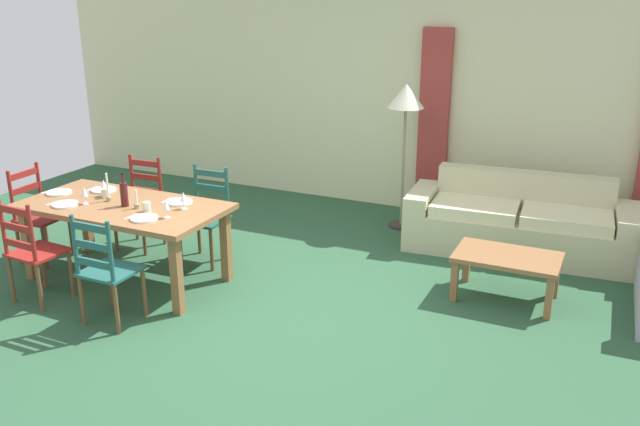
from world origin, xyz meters
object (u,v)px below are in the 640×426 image
at_px(wine_bottle, 124,194).
at_px(coffee_cup_secondary, 105,193).
at_px(dining_table, 124,213).
at_px(standing_lamp, 406,105).
at_px(wine_glass_far_right, 183,197).
at_px(dining_chair_near_left, 32,251).
at_px(couch, 519,224).
at_px(dining_chair_near_right, 106,270).
at_px(wine_glass_near_right, 166,206).
at_px(coffee_cup_primary, 147,207).
at_px(dining_chair_head_west, 38,214).
at_px(dining_chair_far_left, 141,203).
at_px(coffee_table, 507,262).
at_px(wine_glass_near_left, 84,192).
at_px(dining_chair_far_right, 206,215).
at_px(wine_glass_far_left, 104,185).

relative_size(wine_bottle, coffee_cup_secondary, 3.51).
distance_m(dining_table, standing_lamp, 3.20).
bearing_deg(standing_lamp, wine_bottle, -125.78).
height_order(wine_glass_far_right, coffee_cup_secondary, wine_glass_far_right).
bearing_deg(coffee_cup_secondary, dining_chair_near_left, -99.44).
bearing_deg(couch, wine_glass_far_right, -140.32).
height_order(dining_chair_near_left, dining_chair_near_right, same).
bearing_deg(wine_glass_near_right, coffee_cup_primary, 166.82).
xyz_separation_m(dining_table, standing_lamp, (1.87, 2.48, 0.75)).
height_order(dining_chair_head_west, standing_lamp, standing_lamp).
bearing_deg(dining_chair_far_left, coffee_cup_primary, -46.87).
height_order(wine_bottle, wine_glass_far_right, wine_bottle).
height_order(coffee_cup_primary, standing_lamp, standing_lamp).
bearing_deg(wine_bottle, dining_table, 148.82).
bearing_deg(coffee_cup_secondary, wine_bottle, -19.68).
bearing_deg(dining_chair_near_left, standing_lamp, 54.40).
xyz_separation_m(dining_chair_head_west, wine_glass_far_right, (1.73, 0.10, 0.38)).
relative_size(dining_chair_near_left, coffee_cup_secondary, 10.67).
bearing_deg(coffee_cup_secondary, coffee_cup_primary, -14.72).
distance_m(wine_glass_far_right, coffee_cup_primary, 0.33).
distance_m(dining_chair_near_left, coffee_table, 4.13).
bearing_deg(wine_bottle, standing_lamp, 54.22).
distance_m(couch, coffee_table, 1.22).
xyz_separation_m(dining_chair_far_left, wine_glass_far_right, (1.03, -0.63, 0.38)).
xyz_separation_m(wine_glass_near_left, wine_glass_far_right, (0.91, 0.26, 0.00)).
xyz_separation_m(dining_chair_far_right, dining_chair_head_west, (-1.55, -0.69, 0.00)).
distance_m(dining_chair_far_right, wine_bottle, 0.92).
height_order(dining_chair_near_left, dining_chair_head_west, same).
bearing_deg(wine_glass_far_right, coffee_cup_primary, -142.04).
relative_size(wine_bottle, wine_glass_far_left, 1.96).
distance_m(dining_chair_far_right, wine_glass_near_right, 0.95).
bearing_deg(wine_bottle, dining_chair_near_left, -124.92).
xyz_separation_m(wine_glass_far_right, coffee_cup_primary, (-0.25, -0.20, -0.07)).
xyz_separation_m(wine_glass_near_left, coffee_cup_secondary, (0.03, 0.23, -0.07)).
relative_size(wine_glass_near_left, standing_lamp, 0.10).
relative_size(wine_glass_near_right, wine_glass_far_right, 1.00).
bearing_deg(wine_glass_far_left, dining_chair_near_right, -49.09).
bearing_deg(couch, coffee_table, -85.82).
relative_size(dining_table, dining_chair_head_west, 1.98).
xyz_separation_m(dining_table, couch, (3.22, 2.30, -0.37)).
relative_size(dining_chair_far_right, wine_glass_near_left, 5.96).
bearing_deg(coffee_cup_secondary, dining_chair_far_right, 42.11).
bearing_deg(coffee_table, dining_table, -161.90).
height_order(wine_glass_far_left, couch, wine_glass_far_left).
relative_size(dining_chair_near_right, wine_glass_far_left, 5.96).
height_order(dining_chair_near_right, dining_chair_far_left, same).
xyz_separation_m(wine_glass_near_right, coffee_cup_secondary, (-0.88, 0.22, -0.07)).
height_order(dining_table, dining_chair_far_left, dining_chair_far_left).
xyz_separation_m(dining_chair_near_left, wine_glass_near_right, (1.02, 0.57, 0.38)).
bearing_deg(dining_chair_far_right, wine_bottle, -115.33).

